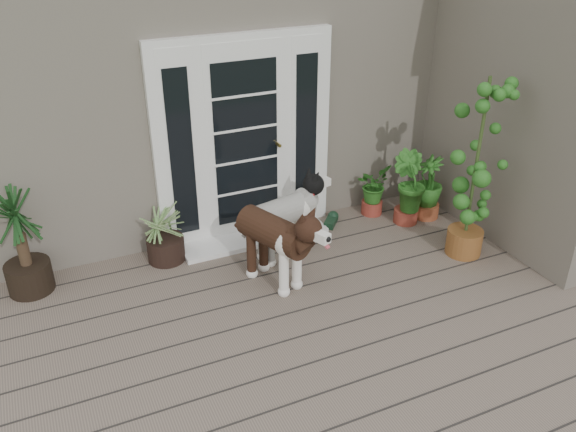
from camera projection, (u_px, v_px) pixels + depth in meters
name	position (u px, v px, depth m)	size (l,w,h in m)	color
deck	(367.00, 351.00, 4.97)	(6.20, 4.60, 0.12)	#6B5B4C
house_main	(201.00, 60.00, 7.68)	(7.40, 4.00, 3.10)	#665E54
house_wing	(560.00, 98.00, 6.22)	(1.60, 2.40, 3.10)	#665E54
door_unit	(245.00, 140.00, 6.13)	(1.90, 0.14, 2.15)	white
door_step	(255.00, 237.00, 6.46)	(1.60, 0.40, 0.05)	white
brindle_dog	(274.00, 246.00, 5.57)	(0.41, 0.96, 0.80)	#3E2416
white_dog	(283.00, 224.00, 6.02)	(0.38, 0.89, 0.74)	silver
spider_plant	(164.00, 231.00, 5.96)	(0.63, 0.63, 0.67)	#91B16D
yucca	(20.00, 237.00, 5.38)	(0.79, 0.79, 1.14)	black
herb_a	(373.00, 194.00, 6.90)	(0.39, 0.39, 0.50)	#1A4F16
herb_b	(407.00, 197.00, 6.68)	(0.42, 0.42, 0.62)	#1E5A19
herb_c	(427.00, 193.00, 6.81)	(0.39, 0.39, 0.60)	#1C5017
sapling	(476.00, 168.00, 5.78)	(0.57, 0.57, 1.92)	#22621C
clog_left	(298.00, 243.00, 6.31)	(0.15, 0.32, 0.10)	black
clog_right	(331.00, 220.00, 6.75)	(0.15, 0.32, 0.10)	black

